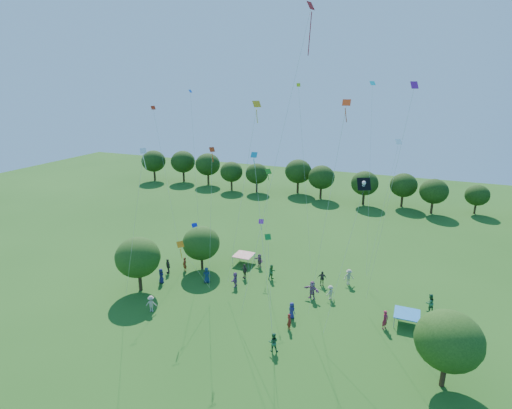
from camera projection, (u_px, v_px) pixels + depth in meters
The scene contains 42 objects.
near_tree_west at pixel (138, 257), 40.93m from camera, with size 4.59×4.59×5.82m.
near_tree_north at pixel (201, 243), 45.83m from camera, with size 4.29×4.29×5.18m.
near_tree_east at pixel (449, 341), 27.71m from camera, with size 4.63×4.63×5.88m.
treeline at pixel (333, 178), 73.24m from camera, with size 88.01×8.77×6.77m.
tent_red_stripe at pixel (244, 255), 47.98m from camera, with size 2.20×2.20×1.10m.
tent_blue at pixel (407, 314), 35.83m from camera, with size 2.20×2.20×1.10m.
crowd_person_0 at pixel (161, 276), 43.34m from camera, with size 0.80×0.43×1.63m, color #1C1C51.
crowd_person_1 at pixel (289, 321), 35.17m from camera, with size 0.57×0.37×1.53m, color maroon.
crowd_person_2 at pixel (272, 272), 44.06m from camera, with size 0.87×0.47×1.76m, color #2B642D.
crowd_person_3 at pixel (330, 292), 40.03m from camera, with size 0.98×0.44×1.50m, color #A99F87.
crowd_person_4 at pixel (168, 266), 45.52m from camera, with size 1.01×0.46×1.73m, color #464138.
crowd_person_5 at pixel (312, 290), 40.14m from camera, with size 1.77×0.63×1.89m, color #844D75.
crowd_person_6 at pixel (207, 275), 43.30m from camera, with size 0.87×0.47×1.77m, color #1A2D4D.
crowd_person_7 at pixel (385, 320), 35.22m from camera, with size 0.66×0.43×1.77m, color maroon.
crowd_person_8 at pixel (430, 303), 37.86m from camera, with size 0.90×0.49×1.83m, color #2B653E.
crowd_person_9 at pixel (151, 304), 37.87m from camera, with size 1.08×0.48×1.65m, color #B0A18D.
crowd_person_10 at pixel (322, 278), 42.77m from camera, with size 0.97×0.44×1.65m, color #423C34.
crowd_person_11 at pixel (259, 261), 47.03m from camera, with size 1.52×0.54×1.62m, color #854D6B.
crowd_person_12 at pixel (292, 310), 36.85m from camera, with size 0.78×0.42×1.57m, color navy.
crowd_person_13 at pixel (185, 264), 46.04m from camera, with size 0.61×0.39×1.64m, color maroon.
crowd_person_14 at pixel (273, 342), 32.27m from camera, with size 0.82×0.45×1.67m, color #29613B.
crowd_person_15 at pixel (349, 277), 42.91m from camera, with size 1.15×0.52×1.77m, color #A49F83.
crowd_person_16 at pixel (245, 271), 44.37m from camera, with size 0.98×0.45×1.67m, color #413D34.
crowd_person_17 at pixel (235, 279), 42.56m from camera, with size 1.52×0.54×1.63m, color #844D85.
pirate_kite at pixel (363, 188), 31.54m from camera, with size 2.47×3.90×12.41m.
red_high_kite at pixel (294, 83), 30.20m from camera, with size 4.87×3.09×25.24m.
small_kite_0 at pixel (161, 151), 44.96m from camera, with size 4.11×2.33×17.12m.
small_kite_1 at pixel (184, 251), 35.84m from camera, with size 1.30×3.76×6.13m.
small_kite_2 at pixel (303, 156), 39.91m from camera, with size 2.50×0.91×19.57m.
small_kite_3 at pixel (269, 258), 30.30m from camera, with size 0.66×0.49×8.80m.
small_kite_4 at pixel (194, 149), 45.96m from camera, with size 1.95×2.64×18.83m.
small_kite_5 at pixel (261, 226), 44.90m from camera, with size 1.26×1.72×4.88m.
small_kite_6 at pixel (139, 193), 32.58m from camera, with size 5.16×2.08×14.80m.
small_kite_7 at pixel (371, 134), 41.63m from camera, with size 1.91×5.18×19.75m.
small_kite_8 at pixel (211, 183), 37.10m from camera, with size 0.76×0.90×14.00m.
small_kite_9 at pixel (335, 165), 28.30m from camera, with size 3.02×3.53×18.60m.
small_kite_10 at pixel (251, 140), 36.23m from camera, with size 3.30×1.18×18.09m.
small_kite_11 at pixel (268, 187), 41.54m from camera, with size 0.80×0.81×11.12m.
small_kite_12 at pixel (195, 227), 46.68m from camera, with size 0.70×0.76×3.85m.
small_kite_13 at pixel (400, 149), 31.02m from camera, with size 2.56×3.09×19.73m.
small_kite_14 at pixel (392, 169), 40.03m from camera, with size 2.02×2.52×14.25m.
small_kite_15 at pixel (259, 203), 29.90m from camera, with size 2.02×0.59×14.78m.
Camera 1 is at (12.27, -16.01, 21.02)m, focal length 28.00 mm.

